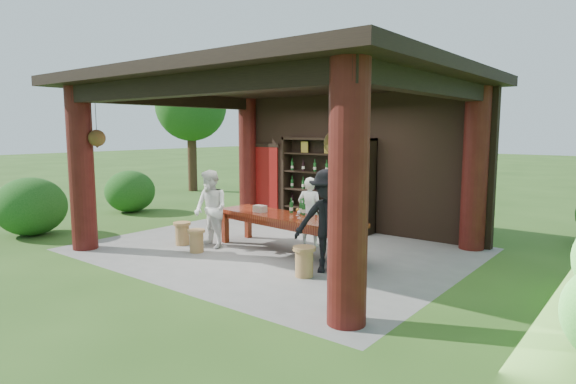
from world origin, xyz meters
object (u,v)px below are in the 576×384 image
Objects in this scene: stool_far_left at (182,233)px; guest_man at (328,221)px; stool_near_right at (304,261)px; host at (310,212)px; wine_shelf at (327,183)px; guest_woman at (211,209)px; tasting_table at (287,221)px; napkin_basket at (260,209)px; stool_near_left at (196,240)px.

guest_man reaches higher than stool_far_left.
host is (-1.17, 1.79, 0.46)m from stool_near_right.
wine_shelf is at bearing 67.11° from stool_far_left.
stool_near_right is at bearing -61.45° from wine_shelf.
guest_woman is 0.91× the size of guest_man.
stool_near_right is at bearing -135.31° from guest_man.
guest_woman is 2.89m from guest_man.
napkin_basket is (-0.69, -0.05, 0.19)m from tasting_table.
host is 1.05m from napkin_basket.
napkin_basket is (1.47, 0.86, 0.56)m from stool_far_left.
guest_woman is (-2.73, 0.43, 0.54)m from stool_near_right.
tasting_table is 1.92× the size of guest_man.
tasting_table is at bearing 33.74° from guest_woman.
guest_woman is at bearing 25.02° from host.
guest_woman reaches higher than stool_far_left.
wine_shelf reaches higher than guest_woman.
napkin_basket reaches higher than stool_near_left.
host reaches higher than stool_near_right.
napkin_basket is (0.81, 0.63, 0.01)m from guest_woman.
wine_shelf is at bearing 118.55° from stool_near_right.
stool_near_left is 1.44m from napkin_basket.
guest_man is at bearing -15.89° from napkin_basket.
stool_far_left is 0.33× the size of host.
guest_woman is at bearing 154.55° from guest_man.
wine_shelf is 2.00m from host.
stool_near_right is at bearing 106.93° from host.
napkin_basket is at bearing 151.17° from stool_near_right.
stool_near_left is 1.78× the size of napkin_basket.
stool_far_left is 0.30× the size of guest_woman.
stool_near_right is at bearing 0.81° from stool_near_left.
host is 0.82× the size of guest_man.
host is at bearing 50.81° from guest_woman.
stool_near_right reaches higher than stool_far_left.
napkin_basket is (-1.92, 1.05, 0.55)m from stool_near_right.
stool_near_right is at bearing -41.88° from tasting_table.
guest_man is at bearing 10.25° from guest_woman.
stool_near_left is at bearing -17.94° from stool_far_left.
stool_near_left is 0.31× the size of host.
napkin_basket reaches higher than tasting_table.
host is at bearing 108.93° from guest_man.
stool_near_left is (-0.70, -3.63, -0.89)m from wine_shelf.
napkin_basket reaches higher than stool_near_right.
tasting_table reaches higher than stool_near_right.
stool_near_left is (-1.43, -1.14, -0.39)m from tasting_table.
tasting_table is 7.43× the size of stool_near_left.
stool_far_left is 2.77m from host.
guest_man is (2.89, 0.03, 0.08)m from guest_woman.
guest_woman is at bearing -103.74° from wine_shelf.
tasting_table is at bearing 38.56° from stool_near_left.
stool_near_left is at bearing 34.70° from host.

